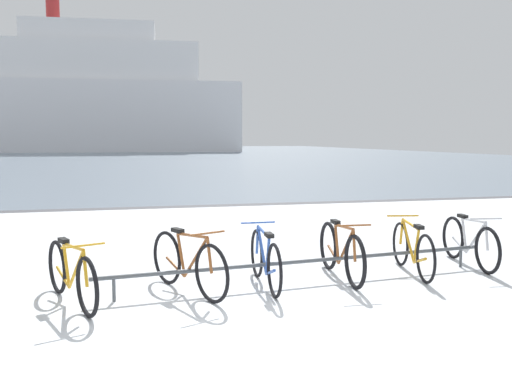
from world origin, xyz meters
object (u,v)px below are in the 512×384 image
object	(u,v)px
bicycle_0	(71,274)
bicycle_5	(469,242)
bicycle_1	(188,263)
ferry_ship	(97,99)
bicycle_4	(412,249)
bicycle_3	(341,252)
bicycle_2	(265,259)

from	to	relation	value
bicycle_0	bicycle_5	size ratio (longest dim) A/B	0.98
bicycle_1	bicycle_5	world-z (taller)	bicycle_1
ferry_ship	bicycle_1	bearing A→B (deg)	-86.66
bicycle_1	ferry_ship	bearing A→B (deg)	93.34
bicycle_0	ferry_ship	bearing A→B (deg)	92.28
bicycle_4	bicycle_5	distance (m)	1.08
bicycle_3	bicycle_5	bearing A→B (deg)	6.47
bicycle_3	bicycle_4	world-z (taller)	bicycle_3
bicycle_0	bicycle_4	xyz separation A→B (m)	(4.43, 0.37, 0.00)
bicycle_1	bicycle_5	distance (m)	4.18
bicycle_1	bicycle_5	size ratio (longest dim) A/B	0.96
ferry_ship	bicycle_2	bearing A→B (deg)	-85.88
bicycle_3	ferry_ship	xyz separation A→B (m)	(-6.24, 71.50, 6.84)
bicycle_1	bicycle_5	xyz separation A→B (m)	(4.16, 0.44, -0.02)
bicycle_4	ferry_ship	bearing A→B (deg)	95.82
bicycle_5	bicycle_1	bearing A→B (deg)	-173.91
bicycle_4	bicycle_1	bearing A→B (deg)	-176.06
bicycle_0	bicycle_3	bearing A→B (deg)	6.10
bicycle_2	bicycle_1	bearing A→B (deg)	-176.48
bicycle_0	bicycle_4	distance (m)	4.45
bicycle_4	bicycle_5	size ratio (longest dim) A/B	0.98
bicycle_4	bicycle_5	xyz separation A→B (m)	(1.05, 0.23, 0.00)
bicycle_2	bicycle_4	distance (m)	2.14
bicycle_2	bicycle_3	xyz separation A→B (m)	(1.08, 0.15, 0.01)
bicycle_1	bicycle_2	bearing A→B (deg)	3.52
bicycle_4	bicycle_5	bearing A→B (deg)	12.32
bicycle_0	bicycle_5	distance (m)	5.52
bicycle_0	bicycle_3	size ratio (longest dim) A/B	0.94
bicycle_1	ferry_ship	world-z (taller)	ferry_ship
bicycle_2	bicycle_5	world-z (taller)	bicycle_5
bicycle_3	ferry_ship	size ratio (longest dim) A/B	0.04
bicycle_1	bicycle_0	bearing A→B (deg)	-173.29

